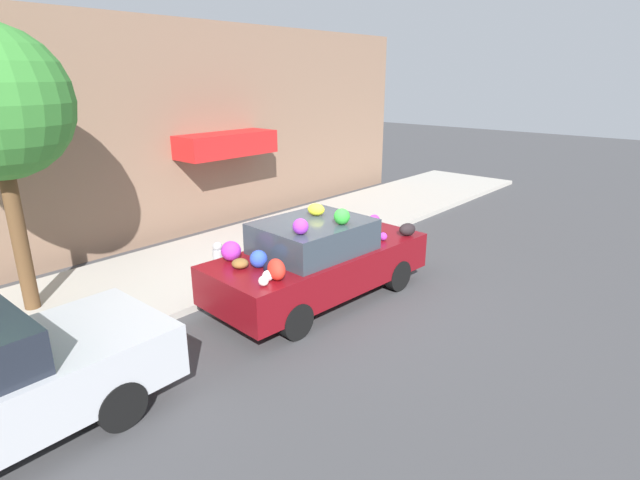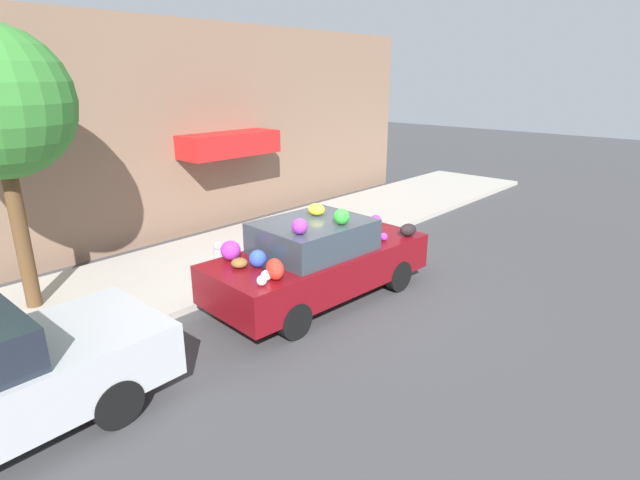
{
  "view_description": "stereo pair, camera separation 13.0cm",
  "coord_description": "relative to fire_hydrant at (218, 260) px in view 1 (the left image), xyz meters",
  "views": [
    {
      "loc": [
        -6.1,
        -5.48,
        3.78
      ],
      "look_at": [
        0.0,
        -0.11,
        1.09
      ],
      "focal_mm": 28.0,
      "sensor_mm": 36.0,
      "label": 1
    },
    {
      "loc": [
        -6.01,
        -5.57,
        3.78
      ],
      "look_at": [
        0.0,
        -0.11,
        1.09
      ],
      "focal_mm": 28.0,
      "sensor_mm": 36.0,
      "label": 2
    }
  ],
  "objects": [
    {
      "name": "fire_hydrant",
      "position": [
        0.0,
        0.0,
        0.0
      ],
      "size": [
        0.2,
        0.2,
        0.7
      ],
      "color": "#B2B2B7",
      "rests_on": "sidewalk_curb"
    },
    {
      "name": "ground_plane",
      "position": [
        0.75,
        -1.79,
        -0.47
      ],
      "size": [
        60.0,
        60.0,
        0.0
      ],
      "primitive_type": "plane",
      "color": "#424244"
    },
    {
      "name": "sidewalk_curb",
      "position": [
        0.75,
        0.91,
        -0.41
      ],
      "size": [
        24.0,
        3.2,
        0.12
      ],
      "color": "#B2ADA3",
      "rests_on": "ground"
    },
    {
      "name": "building_facade",
      "position": [
        0.82,
        3.14,
        2.02
      ],
      "size": [
        18.0,
        1.2,
        5.01
      ],
      "color": "#846651",
      "rests_on": "ground"
    },
    {
      "name": "art_car",
      "position": [
        0.7,
        -1.9,
        0.28
      ],
      "size": [
        4.17,
        1.92,
        1.72
      ],
      "rotation": [
        0.0,
        0.0,
        -0.06
      ],
      "color": "maroon",
      "rests_on": "ground"
    }
  ]
}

